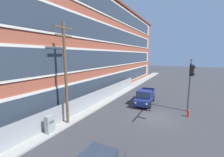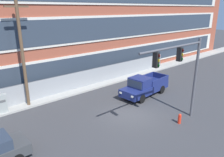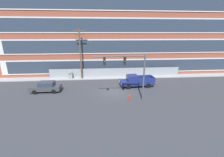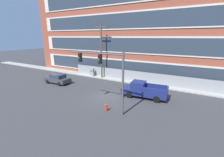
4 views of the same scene
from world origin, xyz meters
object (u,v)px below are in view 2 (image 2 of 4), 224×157
traffic_signal_mast (183,66)px  electrical_cabinet (2,104)px  pickup_truck_navy (144,86)px  utility_pole_near_corner (22,47)px  fire_hydrant (180,119)px

traffic_signal_mast → electrical_cabinet: size_ratio=3.92×
pickup_truck_navy → electrical_cabinet: bearing=156.8°
pickup_truck_navy → utility_pole_near_corner: bearing=152.0°
traffic_signal_mast → electrical_cabinet: (-9.23, 10.19, -3.57)m
utility_pole_near_corner → fire_hydrant: size_ratio=12.16×
utility_pole_near_corner → traffic_signal_mast: bearing=-55.3°
fire_hydrant → electrical_cabinet: bearing=132.4°
traffic_signal_mast → pickup_truck_navy: bearing=66.4°
pickup_truck_navy → electrical_cabinet: pickup_truck_navy is taller
traffic_signal_mast → utility_pole_near_corner: bearing=124.7°
pickup_truck_navy → fire_hydrant: 5.77m
fire_hydrant → traffic_signal_mast: bearing=151.1°
pickup_truck_navy → fire_hydrant: pickup_truck_navy is taller
traffic_signal_mast → fire_hydrant: 4.03m
electrical_cabinet → traffic_signal_mast: bearing=-47.8°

